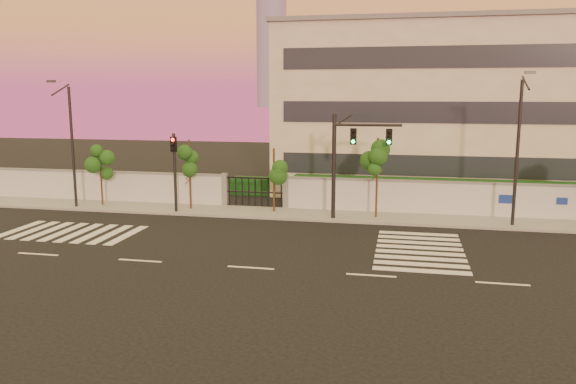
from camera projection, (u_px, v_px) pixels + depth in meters
name	position (u px, v px, depth m)	size (l,w,h in m)	color
ground	(251.00, 268.00, 23.48)	(120.00, 120.00, 0.00)	black
sidewalk	(297.00, 214.00, 33.59)	(60.00, 3.00, 0.15)	gray
perimeter_wall	(303.00, 194.00, 34.85)	(60.00, 0.36, 2.20)	silver
hedge_row	(326.00, 191.00, 37.32)	(41.00, 4.25, 1.80)	#103713
institutional_building	(444.00, 108.00, 41.84)	(24.40, 12.40, 12.25)	#BFB7A2
road_markings	(240.00, 243.00, 27.41)	(57.00, 7.62, 0.02)	silver
street_tree_b	(101.00, 163.00, 35.59)	(1.45, 1.15, 3.90)	#382314
street_tree_c	(190.00, 159.00, 34.40)	(1.49, 1.18, 4.43)	#382314
street_tree_d	(274.00, 166.00, 33.57)	(1.49, 1.18, 3.99)	#382314
street_tree_e	(378.00, 160.00, 31.95)	(1.53, 1.22, 4.72)	#382314
traffic_signal_main	(347.00, 154.00, 31.46)	(3.84, 0.38, 6.07)	black
traffic_signal_secondary	(174.00, 163.00, 33.51)	(0.38, 0.36, 4.88)	black
streetlight_west	(71.00, 141.00, 34.68)	(0.48, 1.92, 7.98)	black
streetlight_east	(518.00, 146.00, 29.61)	(0.50, 2.00, 8.29)	black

